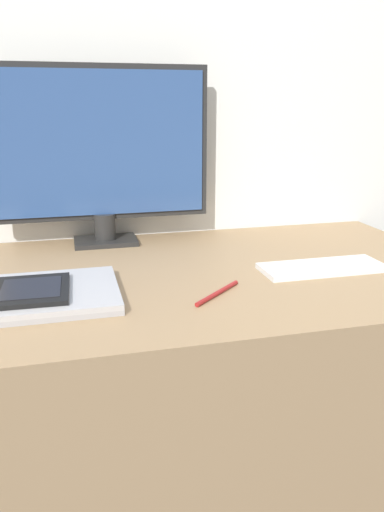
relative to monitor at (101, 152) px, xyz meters
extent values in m
cube|color=silver|center=(0.09, 0.09, 0.25)|extent=(3.60, 0.05, 2.40)
cube|color=#997A56|center=(0.09, -0.28, -0.60)|extent=(1.41, 0.70, 0.71)
cube|color=#262626|center=(0.00, 0.00, -0.23)|extent=(0.16, 0.11, 0.01)
cylinder|color=#262626|center=(0.00, 0.00, -0.19)|extent=(0.06, 0.06, 0.07)
cube|color=#262626|center=(0.00, 0.00, 0.02)|extent=(0.55, 0.01, 0.38)
cube|color=#2D4C84|center=(0.00, -0.01, 0.02)|extent=(0.53, 0.01, 0.36)
cube|color=silver|center=(0.45, -0.35, -0.23)|extent=(0.28, 0.10, 0.01)
cube|color=silver|center=(0.45, -0.35, -0.23)|extent=(0.26, 0.08, 0.00)
cube|color=#A3A3A8|center=(-0.16, -0.38, -0.23)|extent=(0.30, 0.23, 0.01)
cube|color=#B2B2B7|center=(-0.16, -0.38, -0.22)|extent=(0.30, 0.23, 0.01)
cube|color=black|center=(-0.17, -0.39, -0.21)|extent=(0.14, 0.16, 0.01)
cube|color=black|center=(-0.17, -0.39, -0.21)|extent=(0.11, 0.12, 0.00)
cylinder|color=maroon|center=(0.18, -0.44, -0.23)|extent=(0.11, 0.10, 0.01)
camera|label=1|loc=(-0.09, -1.30, 0.11)|focal=35.00mm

